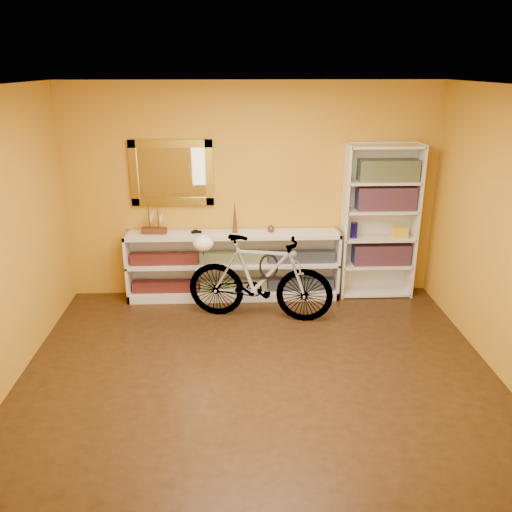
{
  "coord_description": "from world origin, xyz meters",
  "views": [
    {
      "loc": [
        -0.2,
        -4.29,
        2.76
      ],
      "look_at": [
        0.0,
        0.7,
        0.95
      ],
      "focal_mm": 37.17,
      "sensor_mm": 36.0,
      "label": 1
    }
  ],
  "objects_px": {
    "bookcase": "(380,222)",
    "bicycle": "(260,278)",
    "helmet": "(203,243)",
    "console_unit": "(233,265)"
  },
  "relations": [
    {
      "from": "bookcase",
      "to": "bicycle",
      "type": "distance_m",
      "value": 1.67
    },
    {
      "from": "helmet",
      "to": "bookcase",
      "type": "bearing_deg",
      "value": 13.02
    },
    {
      "from": "helmet",
      "to": "console_unit",
      "type": "bearing_deg",
      "value": 54.44
    },
    {
      "from": "console_unit",
      "to": "bicycle",
      "type": "bearing_deg",
      "value": -63.23
    },
    {
      "from": "console_unit",
      "to": "bicycle",
      "type": "height_order",
      "value": "bicycle"
    },
    {
      "from": "bookcase",
      "to": "helmet",
      "type": "relative_size",
      "value": 8.07
    },
    {
      "from": "console_unit",
      "to": "helmet",
      "type": "height_order",
      "value": "helmet"
    },
    {
      "from": "bicycle",
      "to": "helmet",
      "type": "height_order",
      "value": "bicycle"
    },
    {
      "from": "bicycle",
      "to": "helmet",
      "type": "relative_size",
      "value": 7.18
    },
    {
      "from": "bookcase",
      "to": "bicycle",
      "type": "relative_size",
      "value": 1.12
    }
  ]
}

